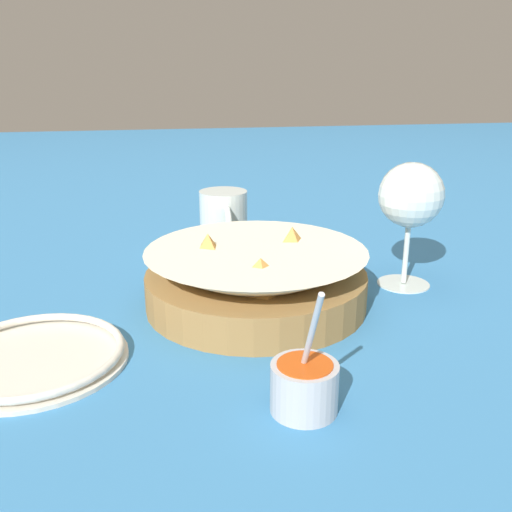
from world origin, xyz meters
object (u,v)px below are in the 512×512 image
side_plate (33,356)px  food_basket (256,280)px  sauce_cup (304,385)px  beer_mug (222,224)px  wine_glass (411,199)px

side_plate → food_basket: bearing=113.2°
sauce_cup → side_plate: (-0.12, -0.24, -0.02)m
sauce_cup → food_basket: bearing=-179.7°
food_basket → beer_mug: bearing=-176.2°
wine_glass → side_plate: size_ratio=0.89×
food_basket → wine_glass: 0.22m
food_basket → wine_glass: wine_glass is taller
sauce_cup → side_plate: 0.27m
sauce_cup → side_plate: size_ratio=0.67×
side_plate → wine_glass: bearing=106.8°
side_plate → beer_mug: bearing=144.9°
food_basket → sauce_cup: sauce_cup is taller
wine_glass → food_basket: bearing=-81.3°
wine_glass → beer_mug: 0.30m
food_basket → wine_glass: size_ratio=1.63×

